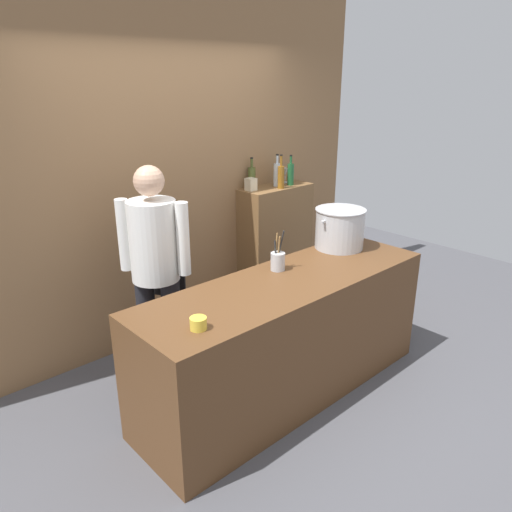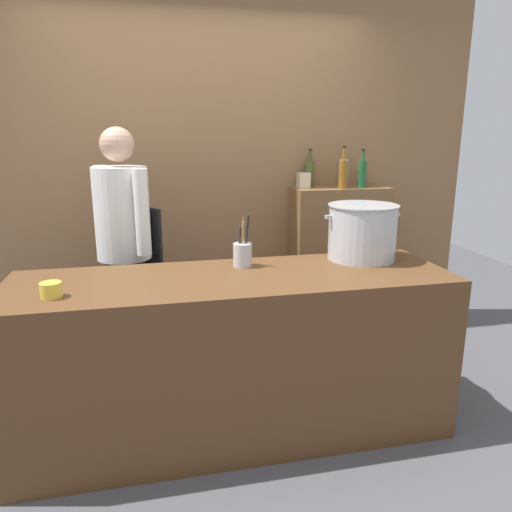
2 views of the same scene
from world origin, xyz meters
TOP-DOWN VIEW (x-y plane):
  - ground_plane at (0.00, 0.00)m, footprint 8.00×8.00m
  - brick_back_panel at (0.00, 1.40)m, footprint 4.40×0.10m
  - prep_counter at (0.00, 0.00)m, footprint 2.30×0.70m
  - bar_cabinet at (1.07, 1.19)m, footprint 0.76×0.32m
  - chef at (-0.58, 0.75)m, footprint 0.41×0.46m
  - stockpot_large at (0.79, 0.19)m, footprint 0.46×0.41m
  - utensil_crock at (0.08, 0.18)m, footprint 0.10×0.10m
  - butter_jar at (-0.87, -0.15)m, footprint 0.10×0.10m
  - wine_bottle_clear at (1.08, 1.20)m, footprint 0.07×0.07m
  - wine_bottle_olive at (0.84, 1.29)m, footprint 0.07×0.07m
  - wine_bottle_green at (1.22, 1.14)m, footprint 0.06×0.06m
  - wine_bottle_amber at (1.04, 1.10)m, footprint 0.06×0.06m
  - wine_glass_wide at (1.26, 1.26)m, footprint 0.07×0.07m
  - spice_tin_cream at (0.77, 1.22)m, footprint 0.09×0.09m

SIDE VIEW (x-z plane):
  - ground_plane at x=0.00m, z-range 0.00..0.00m
  - prep_counter at x=0.00m, z-range 0.00..0.90m
  - bar_cabinet at x=1.07m, z-range 0.00..1.21m
  - butter_jar at x=-0.87m, z-range 0.90..0.97m
  - chef at x=-0.58m, z-range 0.13..1.79m
  - utensil_crock at x=0.08m, z-range 0.82..1.12m
  - stockpot_large at x=0.79m, z-range 0.90..1.22m
  - spice_tin_cream at x=0.77m, z-range 1.21..1.32m
  - wine_glass_wide at x=1.26m, z-range 1.24..1.38m
  - wine_bottle_olive at x=0.84m, z-range 1.17..1.46m
  - wine_bottle_green at x=1.22m, z-range 1.17..1.47m
  - wine_bottle_amber at x=1.04m, z-range 1.16..1.48m
  - wine_bottle_clear at x=1.08m, z-range 1.17..1.48m
  - brick_back_panel at x=0.00m, z-range 0.00..3.00m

